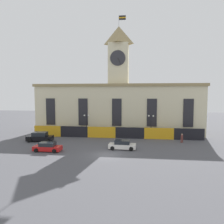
# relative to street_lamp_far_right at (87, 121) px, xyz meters

# --- Properties ---
(ground_plane) EXTENTS (160.00, 160.00, 0.00)m
(ground_plane) POSITION_rel_street_lamp_far_right_xyz_m (6.32, -13.40, -3.50)
(ground_plane) COLOR #4C4C51
(civic_building) EXTENTS (38.26, 8.84, 27.07)m
(civic_building) POSITION_rel_street_lamp_far_right_xyz_m (6.32, 6.03, 3.17)
(civic_building) COLOR beige
(civic_building) RESTS_ON ground
(banner_fence) EXTENTS (35.45, 0.12, 2.31)m
(banner_fence) POSITION_rel_street_lamp_far_right_xyz_m (6.32, -0.74, -2.34)
(banner_fence) COLOR gold
(banner_fence) RESTS_ON ground
(street_lamp_far_right) EXTENTS (1.26, 0.36, 4.78)m
(street_lamp_far_right) POSITION_rel_street_lamp_far_right_xyz_m (0.00, 0.00, 0.00)
(street_lamp_far_right) COLOR black
(street_lamp_far_right) RESTS_ON ground
(street_lamp_left) EXTENTS (1.26, 0.36, 4.83)m
(street_lamp_left) POSITION_rel_street_lamp_far_right_xyz_m (13.60, -0.00, 0.03)
(street_lamp_left) COLOR black
(street_lamp_left) RESTS_ON ground
(car_red_sedan) EXTENTS (4.42, 2.16, 1.45)m
(car_red_sedan) POSITION_rel_street_lamp_far_right_xyz_m (-3.41, -12.37, -2.83)
(car_red_sedan) COLOR red
(car_red_sedan) RESTS_ON ground
(car_black_suv) EXTENTS (5.05, 2.71, 1.80)m
(car_black_suv) POSITION_rel_street_lamp_far_right_xyz_m (-7.89, -5.58, -2.67)
(car_black_suv) COLOR black
(car_black_suv) RESTS_ON ground
(car_white_taxi) EXTENTS (4.56, 2.26, 1.50)m
(car_white_taxi) POSITION_rel_street_lamp_far_right_xyz_m (8.42, -9.60, -2.80)
(car_white_taxi) COLOR white
(car_white_taxi) RESTS_ON ground
(pedestrian) EXTENTS (0.43, 0.38, 1.74)m
(pedestrian) POSITION_rel_street_lamp_far_right_xyz_m (19.17, -3.51, -2.55)
(pedestrian) COLOR brown
(pedestrian) RESTS_ON ground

